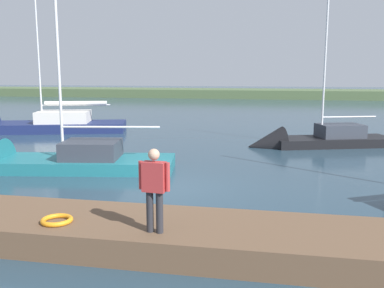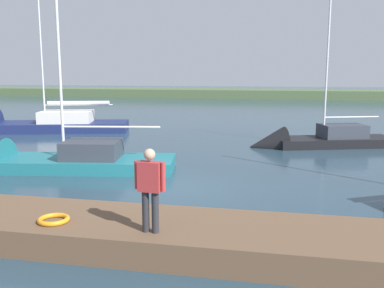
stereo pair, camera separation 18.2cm
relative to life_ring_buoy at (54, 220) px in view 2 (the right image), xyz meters
name	(u,v)px [view 2 (the right image)]	position (x,y,z in m)	size (l,w,h in m)	color
ground_plane	(166,190)	(-1.13, -4.80, -0.62)	(200.00, 200.00, 0.00)	#263D4C
far_shoreline	(255,98)	(-1.13, -54.80, -0.62)	(180.00, 8.00, 2.40)	#4C603D
dock_pier	(114,231)	(-1.13, -0.45, -0.34)	(23.19, 2.27, 0.57)	brown
life_ring_buoy	(54,220)	(0.00, 0.00, 0.00)	(0.66, 0.66, 0.10)	orange
sailboat_outer_mooring	(310,144)	(-6.14, -13.82, -0.48)	(7.55, 4.08, 8.34)	black
sailboat_far_left	(42,165)	(4.29, -6.67, -0.49)	(8.72, 3.55, 9.80)	#1E6B75
sailboat_mid_channel	(24,128)	(11.01, -15.91, -0.41)	(10.95, 5.55, 11.11)	navy
person_on_dock	(150,185)	(-2.15, 0.14, 0.90)	(0.63, 0.26, 1.65)	#28282D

